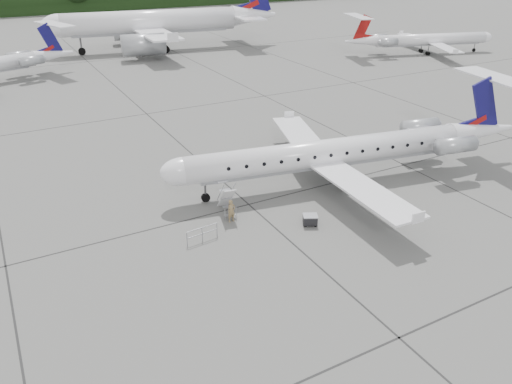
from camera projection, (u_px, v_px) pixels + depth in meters
ground at (349, 231)px, 33.67m from camera, size 320.00×320.00×0.00m
main_regional_jet at (328, 140)px, 38.56m from camera, size 32.49×25.89×7.49m
airstair at (226, 199)px, 35.36m from camera, size 1.23×2.36×2.35m
passenger at (231, 211)px, 34.44m from camera, size 0.66×0.48×1.66m
safety_railing at (202, 234)px, 32.31m from camera, size 2.20×0.28×1.00m
baggage_cart at (310, 220)px, 34.20m from camera, size 1.18×1.10×0.82m
bg_narrowbody at (149, 10)px, 86.69m from camera, size 42.46×33.59×13.81m
bg_regional_right at (432, 34)px, 85.75m from camera, size 30.12×25.35×6.77m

